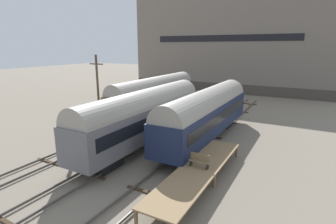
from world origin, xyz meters
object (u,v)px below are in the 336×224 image
object	(u,v)px
utility_pole	(98,91)
train_car_brown	(155,94)
person_worker	(73,152)
train_car_navy	(207,112)
bench	(200,160)
train_car_grey	(145,114)

from	to	relation	value
utility_pole	train_car_brown	bearing A→B (deg)	71.40
train_car_brown	person_worker	size ratio (longest dim) A/B	9.82
train_car_brown	train_car_navy	bearing A→B (deg)	-30.57
train_car_navy	person_worker	bearing A→B (deg)	-124.48
person_worker	bench	bearing A→B (deg)	13.69
train_car_navy	train_car_brown	size ratio (longest dim) A/B	1.00
train_car_brown	train_car_grey	xyz separation A→B (m)	(4.57, -9.26, -0.02)
person_worker	utility_pole	bearing A→B (deg)	120.20
utility_pole	person_worker	bearing A→B (deg)	-59.80
bench	utility_pole	world-z (taller)	utility_pole
train_car_navy	train_car_grey	xyz separation A→B (m)	(-4.57, -3.86, 0.10)
train_car_navy	bench	xyz separation A→B (m)	(2.52, -7.95, -1.32)
bench	train_car_grey	bearing A→B (deg)	150.00
train_car_grey	person_worker	bearing A→B (deg)	-111.20
person_worker	train_car_grey	bearing A→B (deg)	68.80
train_car_navy	train_car_grey	distance (m)	5.98
bench	person_worker	size ratio (longest dim) A/B	0.80
train_car_navy	bench	world-z (taller)	train_car_navy
train_car_navy	utility_pole	distance (m)	12.02
bench	utility_pole	xyz separation A→B (m)	(-14.24, 5.67, 2.70)
train_car_grey	person_worker	distance (m)	7.16
train_car_grey	bench	world-z (taller)	train_car_grey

